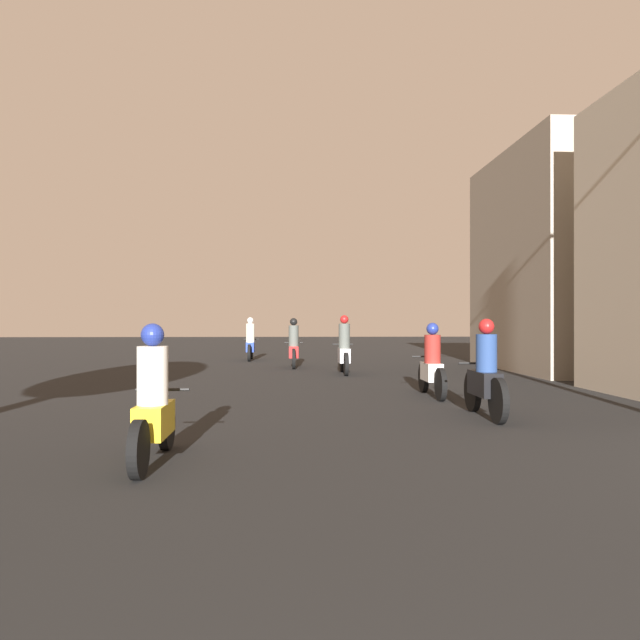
# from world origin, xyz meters

# --- Properties ---
(motorcycle_yellow) EXTENTS (0.60, 1.94, 1.48)m
(motorcycle_yellow) POSITION_xyz_m (-2.09, 6.83, 0.60)
(motorcycle_yellow) COLOR black
(motorcycle_yellow) RESTS_ON ground_plane
(motorcycle_black) EXTENTS (0.60, 1.96, 1.54)m
(motorcycle_black) POSITION_xyz_m (2.40, 9.74, 0.62)
(motorcycle_black) COLOR black
(motorcycle_black) RESTS_ON ground_plane
(motorcycle_white) EXTENTS (0.60, 2.12, 1.47)m
(motorcycle_white) POSITION_xyz_m (2.19, 12.46, 0.60)
(motorcycle_white) COLOR black
(motorcycle_white) RESTS_ON ground_plane
(motorcycle_silver) EXTENTS (0.60, 1.93, 1.67)m
(motorcycle_silver) POSITION_xyz_m (0.92, 17.84, 0.67)
(motorcycle_silver) COLOR black
(motorcycle_silver) RESTS_ON ground_plane
(motorcycle_red) EXTENTS (0.60, 1.92, 1.60)m
(motorcycle_red) POSITION_xyz_m (-0.50, 20.31, 0.64)
(motorcycle_red) COLOR black
(motorcycle_red) RESTS_ON ground_plane
(motorcycle_blue) EXTENTS (0.60, 2.04, 1.65)m
(motorcycle_blue) POSITION_xyz_m (-2.13, 24.19, 0.66)
(motorcycle_blue) COLOR black
(motorcycle_blue) RESTS_ON ground_plane
(building_right_far) EXTENTS (4.28, 6.95, 6.71)m
(building_right_far) POSITION_xyz_m (8.06, 18.99, 3.35)
(building_right_far) COLOR gray
(building_right_far) RESTS_ON ground_plane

